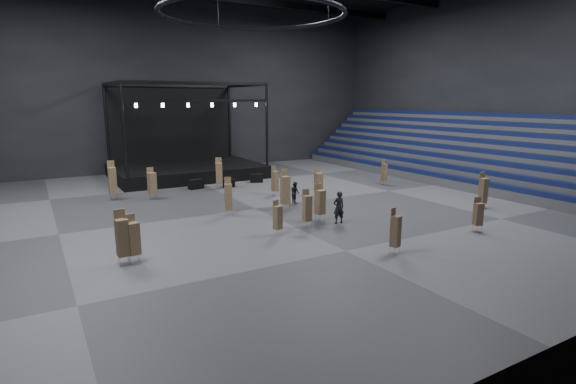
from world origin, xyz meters
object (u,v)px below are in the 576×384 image
stage (185,162)px  flight_case_right (257,178)px  chair_stack_9 (112,180)px  chair_stack_10 (478,213)px  chair_stack_1 (275,181)px  chair_stack_4 (133,238)px  chair_stack_14 (395,230)px  chair_stack_8 (278,217)px  chair_stack_2 (320,201)px  chair_stack_5 (318,182)px  flight_case_mid (229,183)px  chair_stack_0 (152,182)px  chair_stack_3 (228,196)px  man_center (339,207)px  chair_stack_6 (285,189)px  chair_stack_15 (483,190)px  chair_stack_7 (219,173)px  chair_stack_12 (122,237)px  chair_stack_11 (384,172)px  crew_member (295,192)px  flight_case_left (196,184)px  chair_stack_13 (307,207)px

stage → flight_case_right: bearing=-56.5°
chair_stack_9 → chair_stack_10: (17.04, -19.52, -0.48)m
stage → chair_stack_1: (3.31, -13.01, -0.23)m
chair_stack_4 → chair_stack_14: size_ratio=1.01×
chair_stack_4 → chair_stack_8: bearing=-10.3°
chair_stack_2 → chair_stack_5: chair_stack_2 is taller
flight_case_mid → chair_stack_1: bearing=-70.5°
chair_stack_0 → chair_stack_2: bearing=-68.4°
chair_stack_10 → chair_stack_9: bearing=151.4°
chair_stack_3 → man_center: chair_stack_3 is taller
chair_stack_1 → chair_stack_6: (-1.68, -4.63, 0.25)m
chair_stack_14 → chair_stack_15: size_ratio=0.89×
chair_stack_10 → chair_stack_14: chair_stack_14 is taller
chair_stack_6 → chair_stack_7: size_ratio=1.06×
chair_stack_14 → flight_case_right: bearing=63.7°
chair_stack_8 → man_center: man_center is taller
chair_stack_1 → chair_stack_12: size_ratio=0.91×
man_center → chair_stack_5: bearing=-107.0°
chair_stack_10 → chair_stack_8: bearing=173.8°
chair_stack_10 → chair_stack_12: 19.54m
chair_stack_11 → crew_member: chair_stack_11 is taller
flight_case_left → chair_stack_7: 2.26m
chair_stack_1 → chair_stack_9: chair_stack_9 is taller
chair_stack_0 → chair_stack_13: (6.23, -12.50, -0.11)m
flight_case_mid → chair_stack_5: 8.74m
chair_stack_1 → chair_stack_14: (-1.39, -15.21, -0.03)m
chair_stack_4 → flight_case_right: bearing=33.8°
chair_stack_7 → crew_member: (2.93, -7.85, -0.62)m
chair_stack_4 → chair_stack_15: (23.69, -1.03, 0.08)m
chair_stack_15 → chair_stack_1: bearing=138.3°
chair_stack_4 → chair_stack_15: 23.71m
chair_stack_2 → chair_stack_13: bearing=-159.2°
chair_stack_2 → man_center: size_ratio=1.16×
chair_stack_6 → chair_stack_14: bearing=-87.3°
chair_stack_9 → chair_stack_2: bearing=-51.3°
chair_stack_15 → man_center: 11.36m
stage → chair_stack_1: bearing=-75.7°
chair_stack_8 → chair_stack_9: 15.74m
chair_stack_2 → chair_stack_6: bearing=90.9°
flight_case_left → chair_stack_4: 18.03m
stage → chair_stack_15: bearing=-59.9°
flight_case_left → flight_case_mid: (2.79, -0.64, -0.06)m
chair_stack_12 → man_center: chair_stack_12 is taller
chair_stack_7 → chair_stack_11: size_ratio=1.18×
flight_case_left → chair_stack_15: 22.88m
chair_stack_9 → chair_stack_11: (22.21, -5.71, -0.37)m
chair_stack_2 → chair_stack_4: (-11.85, -1.97, 0.00)m
chair_stack_13 → chair_stack_3: bearing=126.6°
chair_stack_9 → chair_stack_11: size_ratio=1.32×
flight_case_left → chair_stack_1: (4.62, -5.82, 0.80)m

